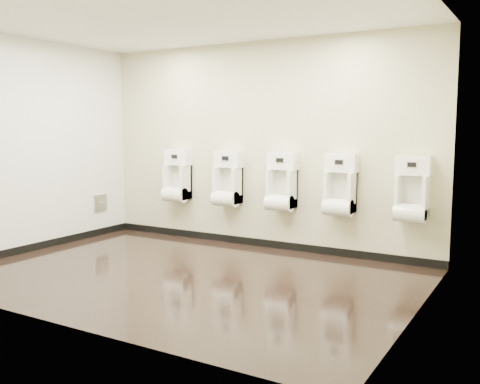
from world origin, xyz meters
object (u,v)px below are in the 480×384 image
object	(u,v)px
access_panel	(100,203)
urinal_4	(412,194)
urinal_1	(227,183)
urinal_3	(340,190)
urinal_0	(177,180)
urinal_2	(281,186)

from	to	relation	value
access_panel	urinal_4	distance (m)	4.59
access_panel	urinal_1	distance (m)	2.11
urinal_3	urinal_4	size ratio (longest dim) A/B	1.00
urinal_0	urinal_2	distance (m)	1.72
urinal_1	urinal_3	world-z (taller)	same
urinal_4	urinal_0	bearing A→B (deg)	180.00
urinal_1	urinal_4	distance (m)	2.52
urinal_2	urinal_3	xyz separation A→B (m)	(0.81, 0.00, 0.00)
access_panel	urinal_1	size ratio (longest dim) A/B	0.33
urinal_3	access_panel	bearing A→B (deg)	-173.57
urinal_1	urinal_3	bearing A→B (deg)	0.00
urinal_3	urinal_2	bearing A→B (deg)	180.00
urinal_2	urinal_4	distance (m)	1.68
urinal_0	urinal_3	bearing A→B (deg)	0.00
access_panel	urinal_0	distance (m)	1.29
urinal_1	urinal_2	distance (m)	0.84
urinal_0	urinal_3	world-z (taller)	same
urinal_1	urinal_4	bearing A→B (deg)	0.00
urinal_4	urinal_1	bearing A→B (deg)	180.00
urinal_0	urinal_1	size ratio (longest dim) A/B	1.00
access_panel	urinal_3	bearing A→B (deg)	6.43
access_panel	urinal_0	size ratio (longest dim) A/B	0.33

